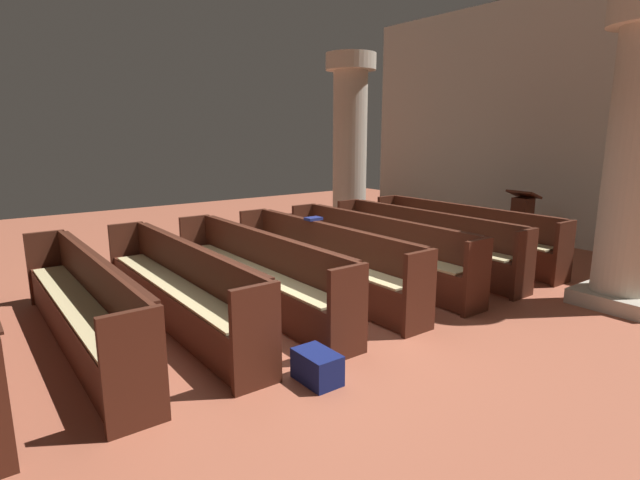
% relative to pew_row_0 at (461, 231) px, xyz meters
% --- Properties ---
extents(ground_plane, '(19.20, 19.20, 0.00)m').
position_rel_pew_row_0_xyz_m(ground_plane, '(0.64, -3.67, -0.47)').
color(ground_plane, '#AD5B42').
extents(back_wall, '(10.00, 0.16, 4.50)m').
position_rel_pew_row_0_xyz_m(back_wall, '(0.64, 2.41, 1.78)').
color(back_wall, beige).
rests_on(back_wall, ground).
extents(pew_row_0, '(3.46, 0.46, 0.87)m').
position_rel_pew_row_0_xyz_m(pew_row_0, '(0.00, 0.00, 0.00)').
color(pew_row_0, '#4C2316').
rests_on(pew_row_0, ground).
extents(pew_row_1, '(3.46, 0.46, 0.87)m').
position_rel_pew_row_0_xyz_m(pew_row_1, '(0.00, -0.95, 0.00)').
color(pew_row_1, '#4C2316').
rests_on(pew_row_1, ground).
extents(pew_row_2, '(3.46, 0.47, 0.87)m').
position_rel_pew_row_0_xyz_m(pew_row_2, '(0.00, -1.90, 0.00)').
color(pew_row_2, '#4C2316').
rests_on(pew_row_2, ground).
extents(pew_row_3, '(3.46, 0.47, 0.87)m').
position_rel_pew_row_0_xyz_m(pew_row_3, '(0.00, -2.85, 0.00)').
color(pew_row_3, '#4C2316').
rests_on(pew_row_3, ground).
extents(pew_row_4, '(3.46, 0.46, 0.87)m').
position_rel_pew_row_0_xyz_m(pew_row_4, '(0.00, -3.80, 0.00)').
color(pew_row_4, '#4C2316').
rests_on(pew_row_4, ground).
extents(pew_row_5, '(3.46, 0.46, 0.87)m').
position_rel_pew_row_0_xyz_m(pew_row_5, '(0.00, -4.75, 0.00)').
color(pew_row_5, '#4C2316').
rests_on(pew_row_5, ground).
extents(pew_row_6, '(3.46, 0.47, 0.87)m').
position_rel_pew_row_0_xyz_m(pew_row_6, '(0.00, -5.70, 0.00)').
color(pew_row_6, '#4C2316').
rests_on(pew_row_6, ground).
extents(pillar_aisle_side, '(0.94, 0.94, 3.47)m').
position_rel_pew_row_0_xyz_m(pillar_aisle_side, '(2.54, -0.28, 1.34)').
color(pillar_aisle_side, '#B6AD9A').
rests_on(pillar_aisle_side, ground).
extents(pillar_far_side, '(0.94, 0.94, 3.47)m').
position_rel_pew_row_0_xyz_m(pillar_far_side, '(-2.49, -0.28, 1.34)').
color(pillar_far_side, '#B6AD9A').
rests_on(pillar_far_side, ground).
extents(lectern, '(0.48, 0.45, 1.08)m').
position_rel_pew_row_0_xyz_m(lectern, '(0.29, 1.24, -0.01)').
color(lectern, '#492215').
rests_on(lectern, ground).
extents(hymn_book, '(0.16, 0.22, 0.04)m').
position_rel_pew_row_0_xyz_m(hymn_book, '(-0.42, -2.66, 0.43)').
color(hymn_book, navy).
rests_on(hymn_book, pew_row_3).
extents(kneeler_box_navy, '(0.41, 0.27, 0.26)m').
position_rel_pew_row_0_xyz_m(kneeler_box_navy, '(1.89, -4.31, -0.34)').
color(kneeler_box_navy, navy).
rests_on(kneeler_box_navy, ground).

